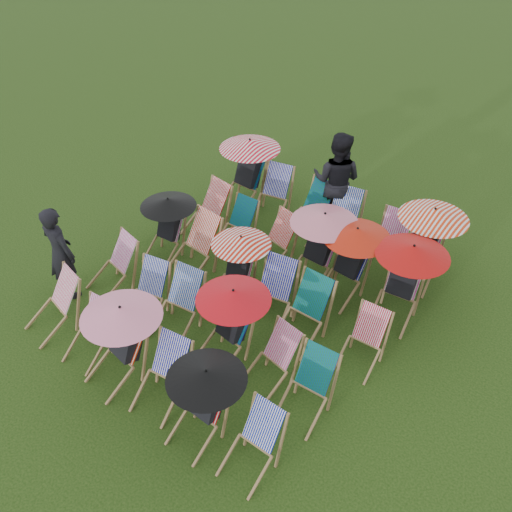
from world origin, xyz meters
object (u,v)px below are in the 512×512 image
Objects in this scene: person_left at (60,253)px; deckchair_29 at (423,243)px; deckchair_5 at (252,445)px; deckchair_0 at (52,305)px; person_rear at (336,180)px.

deckchair_29 is at bearing -137.54° from person_left.
deckchair_5 is 0.62× the size of deckchair_29.
deckchair_0 is 6.08m from deckchair_29.
deckchair_29 is at bearing 152.26° from person_rear.
deckchair_5 is at bearing 11.60° from deckchair_0.
person_left is 0.88× the size of person_rear.
deckchair_0 is 3.92m from deckchair_5.
deckchair_29 is 5.97m from person_left.
deckchair_0 is 0.50× the size of person_rear.
person_left is at bearing 140.73° from deckchair_0.
deckchair_0 reaches higher than deckchair_5.
deckchair_5 is at bearing 172.22° from person_left.
person_left is at bearing -145.55° from deckchair_29.
deckchair_0 is at bearing -179.99° from deckchair_5.
deckchair_29 reaches higher than deckchair_0.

